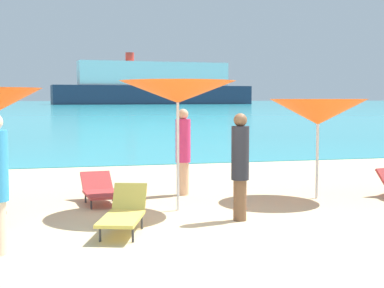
{
  "coord_description": "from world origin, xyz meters",
  "views": [
    {
      "loc": [
        -2.34,
        -8.58,
        2.04
      ],
      "look_at": [
        0.32,
        1.68,
        1.2
      ],
      "focal_mm": 53.7,
      "sensor_mm": 36.0,
      "label": 1
    }
  ],
  "objects_px": {
    "cruise_ship": "(155,86)",
    "lounge_chair_1": "(124,213)",
    "umbrella_2": "(178,92)",
    "umbrella_3": "(318,112)",
    "lounge_chair_2": "(101,190)",
    "beachgoer_0": "(183,149)",
    "beachgoer_4": "(240,163)"
  },
  "relations": [
    {
      "from": "umbrella_2",
      "to": "lounge_chair_2",
      "type": "relative_size",
      "value": 1.61
    },
    {
      "from": "lounge_chair_2",
      "to": "umbrella_3",
      "type": "bearing_deg",
      "value": -11.27
    },
    {
      "from": "beachgoer_4",
      "to": "cruise_ship",
      "type": "relative_size",
      "value": 0.03
    },
    {
      "from": "lounge_chair_1",
      "to": "cruise_ship",
      "type": "height_order",
      "value": "cruise_ship"
    },
    {
      "from": "cruise_ship",
      "to": "umbrella_2",
      "type": "bearing_deg",
      "value": -105.06
    },
    {
      "from": "umbrella_2",
      "to": "umbrella_3",
      "type": "xyz_separation_m",
      "value": [
        3.05,
        0.53,
        -0.39
      ]
    },
    {
      "from": "lounge_chair_1",
      "to": "beachgoer_4",
      "type": "bearing_deg",
      "value": 29.5
    },
    {
      "from": "umbrella_3",
      "to": "beachgoer_0",
      "type": "distance_m",
      "value": 2.89
    },
    {
      "from": "beachgoer_0",
      "to": "beachgoer_4",
      "type": "distance_m",
      "value": 2.75
    },
    {
      "from": "umbrella_2",
      "to": "cruise_ship",
      "type": "height_order",
      "value": "cruise_ship"
    },
    {
      "from": "lounge_chair_2",
      "to": "beachgoer_4",
      "type": "bearing_deg",
      "value": -50.11
    },
    {
      "from": "umbrella_2",
      "to": "cruise_ship",
      "type": "bearing_deg",
      "value": 79.29
    },
    {
      "from": "umbrella_3",
      "to": "cruise_ship",
      "type": "bearing_deg",
      "value": 80.17
    },
    {
      "from": "umbrella_2",
      "to": "umbrella_3",
      "type": "height_order",
      "value": "umbrella_2"
    },
    {
      "from": "lounge_chair_1",
      "to": "cruise_ship",
      "type": "bearing_deg",
      "value": 97.4
    },
    {
      "from": "lounge_chair_2",
      "to": "cruise_ship",
      "type": "relative_size",
      "value": 0.02
    },
    {
      "from": "umbrella_2",
      "to": "lounge_chair_2",
      "type": "distance_m",
      "value": 2.52
    },
    {
      "from": "umbrella_3",
      "to": "beachgoer_4",
      "type": "relative_size",
      "value": 1.2
    },
    {
      "from": "lounge_chair_2",
      "to": "cruise_ship",
      "type": "bearing_deg",
      "value": 74.33
    },
    {
      "from": "umbrella_3",
      "to": "beachgoer_0",
      "type": "relative_size",
      "value": 1.18
    },
    {
      "from": "umbrella_3",
      "to": "beachgoer_4",
      "type": "distance_m",
      "value": 2.89
    },
    {
      "from": "cruise_ship",
      "to": "lounge_chair_1",
      "type": "bearing_deg",
      "value": -105.33
    },
    {
      "from": "umbrella_2",
      "to": "beachgoer_4",
      "type": "relative_size",
      "value": 1.31
    },
    {
      "from": "umbrella_3",
      "to": "cruise_ship",
      "type": "distance_m",
      "value": 188.26
    },
    {
      "from": "lounge_chair_2",
      "to": "cruise_ship",
      "type": "xyz_separation_m",
      "value": [
        36.46,
        184.92,
        6.18
      ]
    },
    {
      "from": "cruise_ship",
      "to": "umbrella_3",
      "type": "bearing_deg",
      "value": -104.18
    },
    {
      "from": "umbrella_2",
      "to": "beachgoer_4",
      "type": "xyz_separation_m",
      "value": [
        0.81,
        -1.1,
        -1.19
      ]
    },
    {
      "from": "umbrella_3",
      "to": "lounge_chair_2",
      "type": "relative_size",
      "value": 1.47
    },
    {
      "from": "beachgoer_0",
      "to": "cruise_ship",
      "type": "relative_size",
      "value": 0.03
    },
    {
      "from": "beachgoer_4",
      "to": "umbrella_3",
      "type": "bearing_deg",
      "value": -15.11
    },
    {
      "from": "umbrella_2",
      "to": "beachgoer_4",
      "type": "distance_m",
      "value": 1.81
    },
    {
      "from": "beachgoer_4",
      "to": "umbrella_2",
      "type": "bearing_deg",
      "value": 74.88
    }
  ]
}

